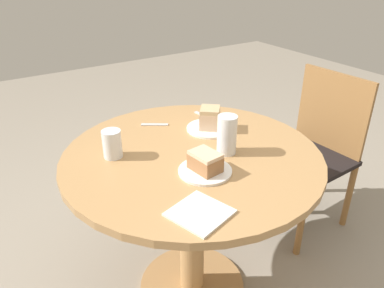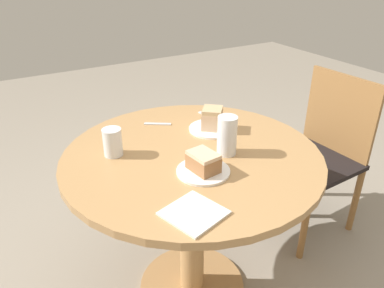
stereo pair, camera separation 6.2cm
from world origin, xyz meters
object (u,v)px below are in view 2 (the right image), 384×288
(glass_lemonade, at_px, (227,137))
(glass_water, at_px, (113,143))
(cake_slice_near, at_px, (212,118))
(plate_far, at_px, (203,171))
(chair, at_px, (317,152))
(plate_near, at_px, (212,129))
(cake_slice_far, at_px, (203,162))

(glass_lemonade, distance_m, glass_water, 0.45)
(glass_water, bearing_deg, glass_lemonade, 61.20)
(cake_slice_near, height_order, glass_water, glass_water)
(cake_slice_near, relative_size, glass_water, 1.15)
(plate_far, relative_size, cake_slice_near, 1.53)
(chair, relative_size, plate_far, 4.49)
(plate_near, distance_m, glass_lemonade, 0.23)
(cake_slice_near, xyz_separation_m, glass_water, (-0.00, -0.46, -0.01))
(plate_near, distance_m, cake_slice_near, 0.05)
(glass_lemonade, relative_size, glass_water, 1.42)
(chair, distance_m, glass_water, 1.20)
(glass_lemonade, bearing_deg, plate_near, 161.73)
(chair, relative_size, plate_near, 4.25)
(plate_near, distance_m, glass_water, 0.46)
(plate_near, xyz_separation_m, plate_far, (0.29, -0.23, -0.00))
(plate_far, relative_size, glass_water, 1.77)
(chair, xyz_separation_m, cake_slice_near, (-0.04, -0.69, 0.34))
(plate_near, height_order, glass_lemonade, glass_lemonade)
(glass_lemonade, height_order, glass_water, glass_lemonade)
(chair, relative_size, cake_slice_near, 6.89)
(chair, distance_m, cake_slice_far, 1.01)
(plate_near, bearing_deg, chair, 87.08)
(chair, distance_m, glass_lemonade, 0.86)
(plate_far, relative_size, glass_lemonade, 1.25)
(plate_far, xyz_separation_m, glass_water, (-0.29, -0.24, 0.05))
(plate_near, height_order, cake_slice_near, cake_slice_near)
(glass_lemonade, bearing_deg, cake_slice_near, 161.73)
(plate_far, distance_m, glass_water, 0.38)
(cake_slice_far, bearing_deg, glass_lemonade, 115.99)
(cake_slice_near, height_order, glass_lemonade, glass_lemonade)
(cake_slice_near, xyz_separation_m, glass_lemonade, (0.21, -0.07, 0.01))
(glass_water, bearing_deg, plate_near, 89.71)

